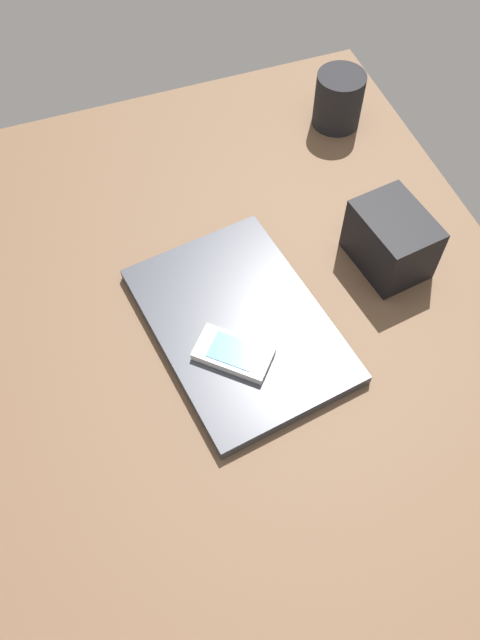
% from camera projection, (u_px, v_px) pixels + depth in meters
% --- Properties ---
extents(desk_surface, '(1.20, 0.80, 0.03)m').
position_uv_depth(desk_surface, '(264.00, 392.00, 0.82)').
color(desk_surface, brown).
rests_on(desk_surface, ground).
extents(laptop_closed, '(0.33, 0.26, 0.02)m').
position_uv_depth(laptop_closed, '(240.00, 324.00, 0.85)').
color(laptop_closed, '#33353D').
rests_on(laptop_closed, desk_surface).
extents(cell_phone_on_laptop, '(0.10, 0.11, 0.01)m').
position_uv_depth(cell_phone_on_laptop, '(233.00, 353.00, 0.81)').
color(cell_phone_on_laptop, silver).
rests_on(cell_phone_on_laptop, laptop_closed).
extents(desk_organizer, '(0.13, 0.10, 0.09)m').
position_uv_depth(desk_organizer, '(391.00, 240.00, 0.88)').
color(desk_organizer, black).
rests_on(desk_organizer, desk_surface).
extents(pen_cup, '(0.08, 0.08, 0.09)m').
position_uv_depth(pen_cup, '(338.00, 100.00, 1.04)').
color(pen_cup, black).
rests_on(pen_cup, desk_surface).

